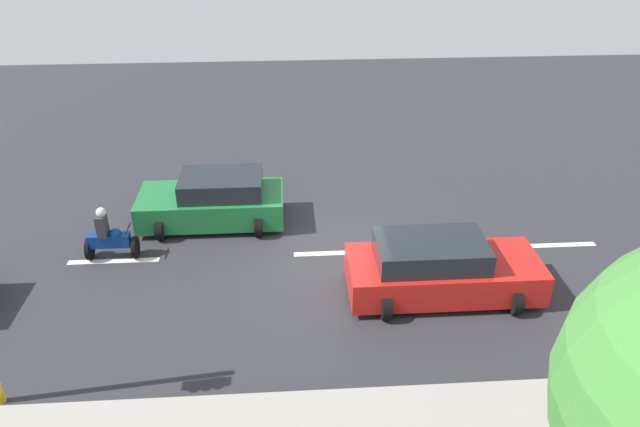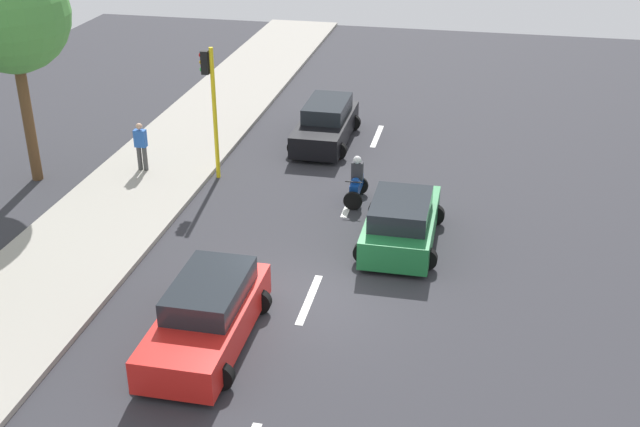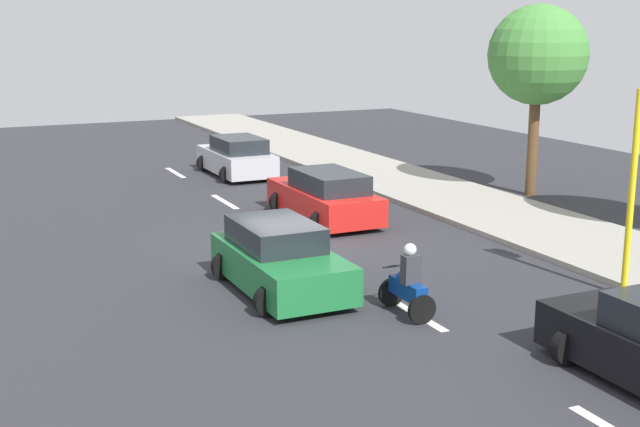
# 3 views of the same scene
# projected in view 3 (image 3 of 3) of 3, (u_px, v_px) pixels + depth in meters

# --- Properties ---
(ground_plane) EXTENTS (40.00, 60.00, 0.10)m
(ground_plane) POSITION_uv_depth(u_px,v_px,m) (297.00, 246.00, 22.75)
(ground_plane) COLOR #2D2D33
(sidewalk) EXTENTS (4.00, 60.00, 0.15)m
(sidewalk) POSITION_uv_depth(u_px,v_px,m) (509.00, 217.00, 25.61)
(sidewalk) COLOR #9E998E
(sidewalk) RESTS_ON ground
(lane_stripe_north) EXTENTS (0.20, 2.40, 0.01)m
(lane_stripe_north) POSITION_uv_depth(u_px,v_px,m) (413.00, 313.00, 17.44)
(lane_stripe_north) COLOR white
(lane_stripe_north) RESTS_ON ground
(lane_stripe_mid) EXTENTS (0.20, 2.40, 0.01)m
(lane_stripe_mid) POSITION_uv_depth(u_px,v_px,m) (297.00, 244.00, 22.74)
(lane_stripe_mid) COLOR white
(lane_stripe_mid) RESTS_ON ground
(lane_stripe_south) EXTENTS (0.20, 2.40, 0.01)m
(lane_stripe_south) POSITION_uv_depth(u_px,v_px,m) (225.00, 202.00, 28.04)
(lane_stripe_south) COLOR white
(lane_stripe_south) RESTS_ON ground
(lane_stripe_far_south) EXTENTS (0.20, 2.40, 0.01)m
(lane_stripe_far_south) POSITION_uv_depth(u_px,v_px,m) (175.00, 173.00, 33.34)
(lane_stripe_far_south) COLOR white
(lane_stripe_far_south) RESTS_ON ground
(car_red) EXTENTS (2.27, 4.59, 1.52)m
(car_red) POSITION_uv_depth(u_px,v_px,m) (325.00, 197.00, 25.37)
(car_red) COLOR red
(car_red) RESTS_ON ground
(car_silver) EXTENTS (2.30, 4.25, 1.52)m
(car_silver) POSITION_uv_depth(u_px,v_px,m) (237.00, 157.00, 32.64)
(car_silver) COLOR #B7B7BC
(car_silver) RESTS_ON ground
(car_green) EXTENTS (2.31, 4.16, 1.52)m
(car_green) POSITION_uv_depth(u_px,v_px,m) (280.00, 260.00, 18.73)
(car_green) COLOR #1E7238
(car_green) RESTS_ON ground
(motorcycle) EXTENTS (0.60, 1.30, 1.53)m
(motorcycle) POSITION_uv_depth(u_px,v_px,m) (408.00, 285.00, 17.17)
(motorcycle) COLOR black
(motorcycle) RESTS_ON ground
(traffic_light_corner) EXTENTS (0.49, 0.24, 4.50)m
(traffic_light_corner) POSITION_uv_depth(u_px,v_px,m) (638.00, 163.00, 17.92)
(traffic_light_corner) COLOR yellow
(traffic_light_corner) RESTS_ON ground
(street_tree_north) EXTENTS (3.32, 3.32, 6.41)m
(street_tree_north) POSITION_uv_depth(u_px,v_px,m) (538.00, 56.00, 28.05)
(street_tree_north) COLOR brown
(street_tree_north) RESTS_ON ground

